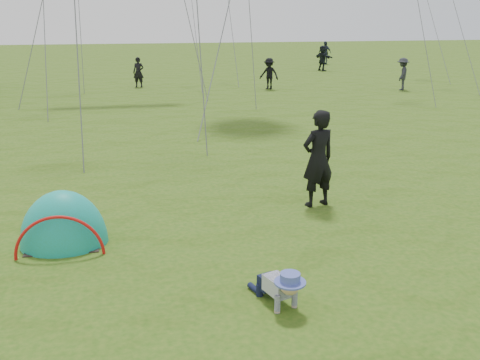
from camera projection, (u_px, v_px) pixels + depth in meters
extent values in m
plane|color=#275011|center=(319.00, 322.00, 6.78)|extent=(140.00, 140.00, 0.00)
ellipsoid|color=#178F6D|center=(65.00, 243.00, 9.09)|extent=(1.50, 1.26, 1.87)
imported|color=black|center=(318.00, 159.00, 10.63)|extent=(0.81, 0.64, 1.96)
imported|color=#272F42|center=(325.00, 53.00, 41.71)|extent=(1.03, 1.03, 1.76)
imported|color=black|center=(322.00, 58.00, 36.88)|extent=(1.06, 1.66, 1.71)
imported|color=black|center=(138.00, 72.00, 28.43)|extent=(0.67, 0.54, 1.58)
imported|color=black|center=(269.00, 74.00, 27.66)|extent=(1.17, 1.11, 1.60)
imported|color=#27282F|center=(402.00, 74.00, 27.33)|extent=(1.12, 1.21, 1.64)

